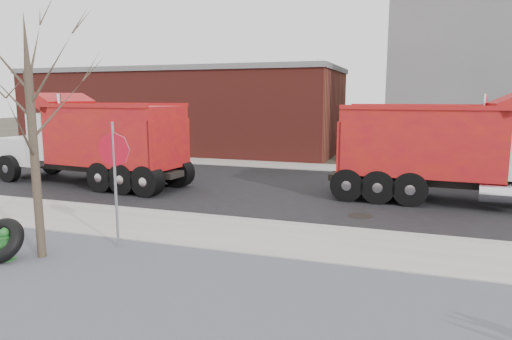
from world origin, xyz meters
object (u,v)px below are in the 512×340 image
at_px(truck_tire, 1,241).
at_px(dump_truck_red_b, 94,139).
at_px(fire_hydrant, 5,246).
at_px(dump_truck_red_a, 457,149).
at_px(stop_sign, 114,163).

distance_m(truck_tire, dump_truck_red_b, 8.71).
relative_size(fire_hydrant, dump_truck_red_a, 0.08).
bearing_deg(fire_hydrant, stop_sign, 55.69).
bearing_deg(dump_truck_red_b, stop_sign, 137.12).
bearing_deg(dump_truck_red_b, truck_tire, 120.97).
xyz_separation_m(stop_sign, dump_truck_red_a, (7.77, 7.44, -0.18)).
relative_size(fire_hydrant, dump_truck_red_b, 0.09).
distance_m(fire_hydrant, truck_tire, 0.14).
distance_m(truck_tire, stop_sign, 2.84).
bearing_deg(truck_tire, dump_truck_red_b, 115.16).
height_order(fire_hydrant, truck_tire, truck_tire).
distance_m(dump_truck_red_a, dump_truck_red_b, 13.30).
height_order(dump_truck_red_a, dump_truck_red_b, dump_truck_red_b).
height_order(fire_hydrant, dump_truck_red_b, dump_truck_red_b).
relative_size(truck_tire, stop_sign, 0.38).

